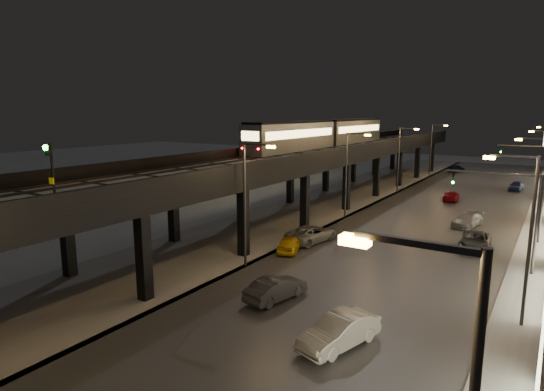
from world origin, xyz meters
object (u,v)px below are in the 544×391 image
Objects in this scene: subway_train at (325,133)px; car_onc_silver at (339,332)px; car_mid_dark at (451,196)px; car_onc_red at (516,186)px; car_taxi at (290,244)px; car_onc_dark at (475,242)px; car_far_white at (456,169)px; rail_signal at (50,163)px; car_onc_white at (468,220)px; car_near_white at (276,289)px; car_mid_silver at (312,234)px.

car_onc_silver is (18.28, -36.01, -7.56)m from subway_train.
car_onc_red reaches higher than car_mid_dark.
car_taxi is 15.18m from car_onc_dark.
car_onc_dark is (10.76, -49.61, -0.02)m from car_far_white.
rail_signal is 0.80× the size of car_taxi.
car_onc_white is (8.93, -42.05, -0.05)m from car_far_white.
car_near_white is 0.98× the size of car_mid_dark.
car_onc_red is (6.28, 12.65, 0.05)m from car_mid_dark.
rail_signal is 76.98m from car_far_white.
car_mid_silver is 1.15× the size of car_onc_white.
car_near_white reaches higher than car_onc_dark.
car_onc_white is at bearing -93.40° from car_near_white.
subway_train is at bearing 169.03° from car_onc_white.
rail_signal is at bearing -81.43° from subway_train.
car_near_white is at bearing -95.00° from car_onc_red.
car_onc_dark is at bearing 120.81° from car_far_white.
rail_signal is 62.32m from car_onc_red.
rail_signal is 31.71m from car_onc_dark.
car_far_white is at bearing 98.66° from car_onc_dark.
car_onc_dark is (14.82, 26.83, -8.10)m from rail_signal.
subway_train is at bearing 10.45° from car_mid_dark.
subway_train reaches higher than car_onc_silver.
car_near_white is 19.25m from car_onc_dark.
subway_train is at bearing -87.44° from car_taxi.
rail_signal reaches higher than car_mid_silver.
car_far_white is 0.90× the size of car_onc_silver.
car_taxi is 0.96× the size of car_onc_red.
car_mid_silver is 54.88m from car_far_white.
car_onc_silver reaches higher than car_near_white.
car_near_white reaches higher than car_onc_white.
car_near_white is 0.95× the size of car_onc_white.
car_onc_dark is (12.44, 8.69, 0.03)m from car_taxi.
car_onc_red is (2.24, 25.49, 0.03)m from car_onc_white.
subway_train is 8.47× the size of car_far_white.
car_taxi is 15.05m from car_onc_silver.
car_far_white reaches higher than car_onc_dark.
car_far_white is at bearing 113.67° from car_onc_white.
car_taxi is at bearing -53.46° from car_near_white.
subway_train is 8.21× the size of car_near_white.
car_near_white is 0.87× the size of car_onc_dark.
car_taxi is 19.41m from car_onc_white.
car_onc_silver is (2.94, -40.76, 0.13)m from car_mid_dark.
car_mid_silver is at bearing 107.02° from car_far_white.
car_onc_dark is at bearing 99.34° from car_mid_dark.
car_mid_silver is 26.42m from car_mid_dark.
car_taxi is 0.85× the size of car_onc_white.
car_onc_red is at bearing 142.55° from car_far_white.
car_far_white is (4.06, 76.45, -8.08)m from rail_signal.
car_onc_red reaches higher than car_taxi.
car_mid_silver is at bearing 137.79° from car_onc_silver.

